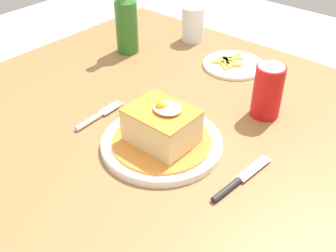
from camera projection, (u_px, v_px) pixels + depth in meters
The scene contains 9 objects.
dining_table at pixel (196, 187), 0.89m from camera, with size 1.34×1.08×0.78m.
main_plate at pixel (162, 142), 0.85m from camera, with size 0.25×0.25×0.02m.
sandwich_meal at pixel (162, 128), 0.82m from camera, with size 0.21×0.21×0.10m.
fork at pixel (96, 117), 0.93m from camera, with size 0.02×0.14×0.01m.
knife at pixel (235, 183), 0.75m from camera, with size 0.03×0.17×0.01m.
soda_can at pixel (268, 91), 0.91m from camera, with size 0.07×0.07×0.12m.
beer_bottle_green at pixel (126, 19), 1.16m from camera, with size 0.06×0.06×0.27m.
drinking_glass at pixel (193, 26), 1.26m from camera, with size 0.07×0.07×0.10m.
side_plate_fries at pixel (233, 64), 1.14m from camera, with size 0.17×0.17×0.02m.
Camera 1 is at (0.37, -0.53, 1.31)m, focal length 43.78 mm.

